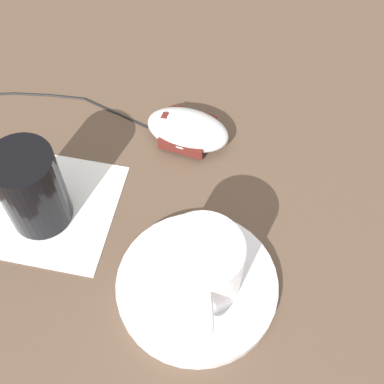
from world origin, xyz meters
name	(u,v)px	position (x,y,z in m)	size (l,w,h in m)	color
ground_plane	(155,245)	(0.00, 0.00, 0.00)	(3.00, 3.00, 0.00)	brown
saucer	(197,286)	(0.06, 0.03, 0.01)	(0.16, 0.16, 0.01)	white
coffee_cup	(203,267)	(0.05, 0.04, 0.05)	(0.11, 0.08, 0.07)	white
computer_mouse	(188,130)	(-0.13, 0.06, 0.02)	(0.10, 0.11, 0.03)	silver
mouse_cable	(64,102)	(-0.22, -0.08, 0.00)	(0.10, 0.20, 0.00)	black
napkin_under_glass	(51,208)	(-0.07, -0.10, 0.00)	(0.14, 0.14, 0.00)	white
drinking_glass	(32,189)	(-0.06, -0.11, 0.05)	(0.06, 0.06, 0.10)	black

